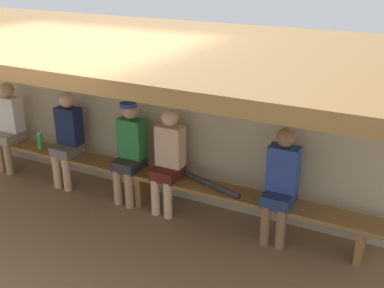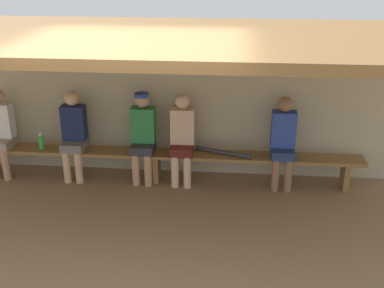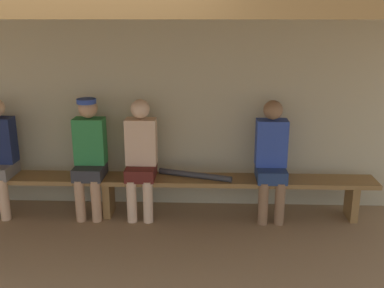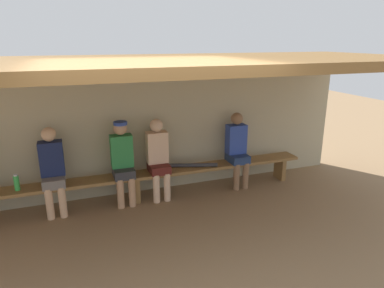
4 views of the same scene
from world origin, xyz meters
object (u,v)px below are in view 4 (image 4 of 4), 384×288
object	(u,v)px
bench	(136,178)
player_near_post	(123,159)
water_bottle_orange	(17,183)
player_in_red	(53,168)
player_middle	(158,156)
player_rightmost	(237,147)
baseball_bat	(193,165)

from	to	relation	value
bench	player_near_post	xyz separation A→B (m)	(-0.19, 0.00, 0.36)
water_bottle_orange	player_near_post	bearing A→B (deg)	1.28
player_near_post	player_in_red	bearing A→B (deg)	-179.97
player_in_red	player_middle	bearing A→B (deg)	0.00
player_rightmost	player_in_red	world-z (taller)	same
player_middle	player_rightmost	bearing A→B (deg)	0.00
player_rightmost	baseball_bat	size ratio (longest dim) A/B	1.57
player_near_post	player_middle	world-z (taller)	player_near_post
baseball_bat	bench	bearing A→B (deg)	-162.58
player_near_post	player_middle	bearing A→B (deg)	-0.05
player_in_red	water_bottle_orange	size ratio (longest dim) A/B	5.45
player_in_red	baseball_bat	bearing A→B (deg)	-0.08
player_near_post	player_rightmost	xyz separation A→B (m)	(2.02, -0.00, -0.02)
bench	player_middle	distance (m)	0.52
player_rightmost	player_middle	world-z (taller)	same
player_near_post	player_rightmost	world-z (taller)	player_near_post
player_in_red	baseball_bat	distance (m)	2.22
player_in_red	water_bottle_orange	bearing A→B (deg)	-176.13
bench	player_middle	size ratio (longest dim) A/B	4.49
player_in_red	bench	bearing A→B (deg)	-0.14
bench	baseball_bat	size ratio (longest dim) A/B	7.04
bench	player_near_post	distance (m)	0.41
bench	player_in_red	bearing A→B (deg)	179.86
player_middle	water_bottle_orange	world-z (taller)	player_middle
player_rightmost	bench	bearing A→B (deg)	-179.90
bench	player_in_red	distance (m)	1.27
player_middle	baseball_bat	distance (m)	0.64
player_middle	bench	bearing A→B (deg)	-179.54
player_middle	water_bottle_orange	distance (m)	2.11
baseball_bat	player_middle	bearing A→B (deg)	-162.87
water_bottle_orange	baseball_bat	world-z (taller)	water_bottle_orange
player_rightmost	player_in_red	size ratio (longest dim) A/B	1.00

